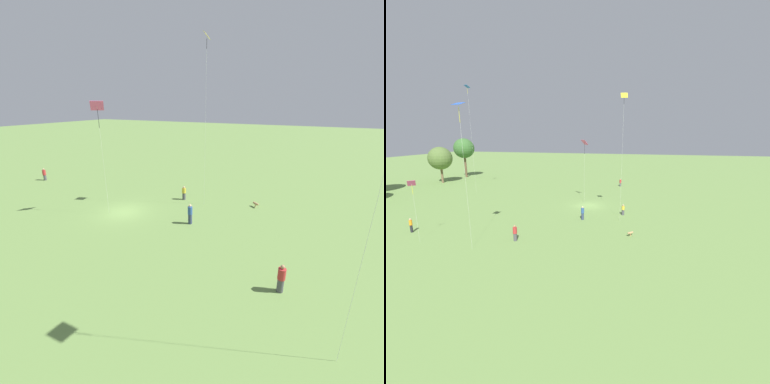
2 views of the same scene
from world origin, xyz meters
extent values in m
plane|color=#6B8E47|center=(0.00, 0.00, 0.00)|extent=(240.00, 240.00, 0.00)
cylinder|color=#4C4C51|center=(-3.80, -5.91, 0.40)|extent=(0.53, 0.53, 0.79)
cylinder|color=gold|center=(-3.80, -5.91, 1.07)|extent=(0.62, 0.62, 0.55)
sphere|color=tan|center=(-3.80, -5.91, 1.46)|extent=(0.24, 0.24, 0.24)
cylinder|color=#4C4C51|center=(17.76, -3.93, 0.39)|extent=(0.53, 0.53, 0.77)
cylinder|color=#B72D2D|center=(17.76, -3.93, 1.13)|extent=(0.62, 0.62, 0.72)
sphere|color=tan|center=(17.76, -3.93, 1.61)|extent=(0.24, 0.24, 0.24)
cylinder|color=#333D5B|center=(-7.26, -0.63, 0.47)|extent=(0.48, 0.48, 0.95)
cylinder|color=#2D5193|center=(-7.26, -0.63, 1.30)|extent=(0.56, 0.56, 0.71)
sphere|color=beige|center=(-7.26, -0.63, 1.78)|extent=(0.24, 0.24, 0.24)
cylinder|color=#4C4C51|center=(-16.03, 5.04, 0.43)|extent=(0.42, 0.42, 0.86)
cylinder|color=#B72D2D|center=(-16.03, 5.04, 1.21)|extent=(0.49, 0.49, 0.70)
sphere|color=#A87A56|center=(-16.03, 5.04, 1.69)|extent=(0.24, 0.24, 0.24)
cylinder|color=silver|center=(-18.91, 8.45, 7.11)|extent=(0.01, 0.01, 14.23)
cube|color=yellow|center=(-6.45, -5.65, 16.22)|extent=(0.70, 0.91, 0.64)
cylinder|color=black|center=(-6.45, -5.65, 15.55)|extent=(0.04, 0.04, 0.84)
cylinder|color=silver|center=(-6.45, -5.65, 8.11)|extent=(0.01, 0.01, 16.22)
cube|color=#E54C99|center=(1.08, 0.91, 10.27)|extent=(1.37, 1.37, 0.81)
cylinder|color=black|center=(1.08, 0.91, 9.15)|extent=(0.04, 0.04, 1.57)
cylinder|color=silver|center=(1.08, 0.91, 5.14)|extent=(0.01, 0.01, 10.27)
cylinder|color=tan|center=(-11.68, -7.31, 0.39)|extent=(0.62, 0.59, 0.25)
sphere|color=tan|center=(-11.97, -7.06, 0.43)|extent=(0.22, 0.22, 0.22)
cylinder|color=tan|center=(-11.68, -7.31, 0.13)|extent=(0.11, 0.11, 0.27)
camera|label=1|loc=(-16.91, 18.40, 10.48)|focal=24.00mm
camera|label=2|loc=(-40.22, -7.85, 11.43)|focal=24.00mm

